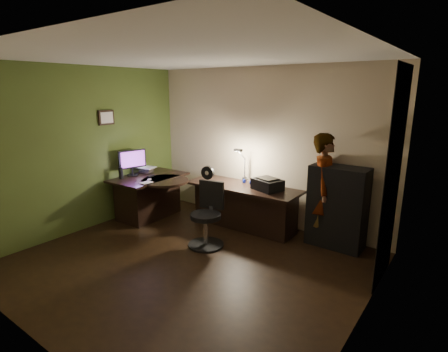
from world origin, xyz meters
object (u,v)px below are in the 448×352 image
Objects in this scene: person at (324,189)px; cabinet at (337,207)px; desk_left at (150,197)px; desk_right at (242,207)px; monitor at (132,166)px; office_chair at (206,216)px.

cabinet is at bearing -105.10° from person.
cabinet reaches higher than desk_left.
desk_right is 1.61× the size of cabinet.
desk_right is 3.82× the size of monitor.
office_chair is at bearing -14.49° from desk_left.
monitor is (-3.47, -0.95, 0.35)m from cabinet.
desk_left is 3.31m from cabinet.
cabinet is 1.97m from office_chair.
desk_left is at bearing 95.43° from person.
cabinet is at bearing 23.41° from office_chair.
person reaches higher than monitor.
desk_right is at bearing 34.46° from monitor.
monitor is at bearing -160.38° from desk_right.
cabinet reaches higher than monitor.
person is (2.98, 0.82, 0.46)m from desk_left.
desk_left is at bearing -161.93° from desk_right.
desk_left is 2.59× the size of monitor.
desk_right is 1.17× the size of person.
person is at bearing 30.84° from monitor.
office_chair is (-1.58, -1.17, -0.13)m from cabinet.
cabinet is at bearing 29.50° from monitor.
desk_left is 1.67m from office_chair.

